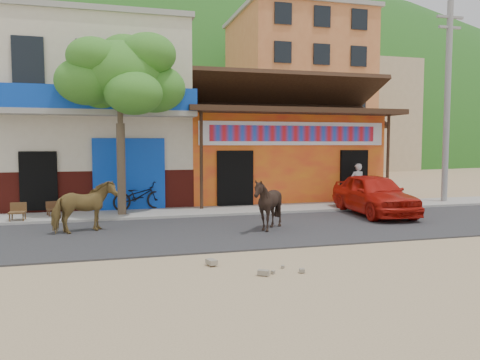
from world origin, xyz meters
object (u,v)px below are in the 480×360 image
object	(u,v)px
cow_dark	(268,204)
cafe_chair_left	(17,204)
cow_tan	(84,207)
pedestrian	(357,183)
red_car	(374,194)
utility_pole	(447,102)
cafe_chair_right	(53,203)
tree	(120,123)
scooter	(139,196)

from	to	relation	value
cow_dark	cafe_chair_left	bearing A→B (deg)	-121.45
cow_dark	cow_tan	bearing A→B (deg)	-109.15
pedestrian	cafe_chair_left	bearing A→B (deg)	7.89
red_car	utility_pole	bearing A→B (deg)	29.02
red_car	cafe_chair_right	world-z (taller)	red_car
utility_pole	cow_tan	size ratio (longest dim) A/B	4.82
cow_tan	utility_pole	bearing A→B (deg)	-102.47
utility_pole	red_car	xyz separation A→B (m)	(-4.50, -2.03, -3.38)
tree	cafe_chair_left	bearing A→B (deg)	-171.34
cow_tan	cow_dark	xyz separation A→B (m)	(4.92, -1.07, 0.03)
utility_pole	tree	bearing A→B (deg)	-179.10
red_car	scooter	size ratio (longest dim) A/B	2.17
cafe_chair_left	pedestrian	bearing A→B (deg)	5.33
cow_tan	scooter	size ratio (longest dim) A/B	0.88
cow_tan	cafe_chair_left	xyz separation A→B (m)	(-2.05, 2.11, -0.12)
utility_pole	red_car	bearing A→B (deg)	-155.72
utility_pole	scooter	world-z (taller)	utility_pole
red_car	cafe_chair_left	size ratio (longest dim) A/B	4.11
cafe_chair_right	cow_tan	bearing A→B (deg)	-85.88
pedestrian	red_car	bearing A→B (deg)	74.88
pedestrian	cafe_chair_right	world-z (taller)	pedestrian
cow_tan	cow_dark	world-z (taller)	cow_dark
scooter	cafe_chair_left	size ratio (longest dim) A/B	1.90
pedestrian	cafe_chair_right	xyz separation A→B (m)	(-11.27, -0.35, -0.36)
red_car	cafe_chair_right	xyz separation A→B (m)	(-10.47, 2.15, -0.20)
cow_tan	tree	bearing A→B (deg)	-46.02
cow_tan	cafe_chair_right	distance (m)	3.12
cow_tan	red_car	xyz separation A→B (m)	(9.36, 0.76, -0.00)
tree	utility_pole	distance (m)	12.84
pedestrian	utility_pole	bearing A→B (deg)	175.14
cafe_chair_right	utility_pole	bearing A→B (deg)	-17.30
pedestrian	scooter	bearing A→B (deg)	1.04
cow_dark	pedestrian	size ratio (longest dim) A/B	0.94
tree	cow_tan	world-z (taller)	tree
scooter	pedestrian	xyz separation A→B (m)	(8.50, -0.22, 0.28)
utility_pole	cow_dark	distance (m)	10.30
cow_tan	scooter	xyz separation A→B (m)	(1.65, 3.48, -0.12)
tree	cafe_chair_left	size ratio (longest dim) A/B	6.00
cow_dark	red_car	world-z (taller)	cow_dark
scooter	tree	bearing A→B (deg)	126.80
red_car	scooter	world-z (taller)	red_car
scooter	cafe_chair_right	world-z (taller)	scooter
cafe_chair_left	scooter	bearing A→B (deg)	20.20
cow_tan	red_car	bearing A→B (deg)	-109.20
cow_dark	cafe_chair_left	size ratio (longest dim) A/B	1.46
cow_dark	red_car	size ratio (longest dim) A/B	0.35
cow_dark	utility_pole	bearing A→B (deg)	106.45
pedestrian	cafe_chair_right	distance (m)	11.28
scooter	pedestrian	size ratio (longest dim) A/B	1.22
tree	pedestrian	bearing A→B (deg)	4.26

